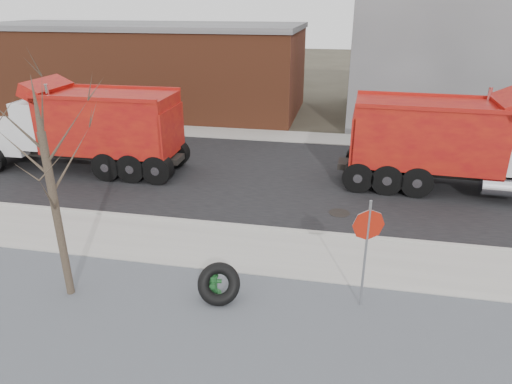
% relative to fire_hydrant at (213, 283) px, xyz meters
% --- Properties ---
extents(ground, '(120.00, 120.00, 0.00)m').
position_rel_fire_hydrant_xyz_m(ground, '(-0.17, 1.99, -0.35)').
color(ground, '#383328').
rests_on(ground, ground).
extents(gravel_verge, '(60.00, 5.00, 0.03)m').
position_rel_fire_hydrant_xyz_m(gravel_verge, '(-0.17, -1.51, -0.33)').
color(gravel_verge, gray).
rests_on(gravel_verge, ground).
extents(sidewalk, '(60.00, 2.50, 0.06)m').
position_rel_fire_hydrant_xyz_m(sidewalk, '(-0.17, 2.24, -0.32)').
color(sidewalk, '#9E9B93').
rests_on(sidewalk, ground).
extents(curb, '(60.00, 0.15, 0.11)m').
position_rel_fire_hydrant_xyz_m(curb, '(-0.17, 3.54, -0.29)').
color(curb, '#9E9B93').
rests_on(curb, ground).
extents(road, '(60.00, 9.40, 0.02)m').
position_rel_fire_hydrant_xyz_m(road, '(-0.17, 8.29, -0.34)').
color(road, black).
rests_on(road, ground).
extents(far_sidewalk, '(60.00, 2.00, 0.06)m').
position_rel_fire_hydrant_xyz_m(far_sidewalk, '(-0.17, 13.99, -0.32)').
color(far_sidewalk, '#9E9B93').
rests_on(far_sidewalk, ground).
extents(building_grey, '(12.00, 10.00, 8.00)m').
position_rel_fire_hydrant_xyz_m(building_grey, '(8.83, 19.99, 3.65)').
color(building_grey, gray).
rests_on(building_grey, ground).
extents(building_brick, '(20.20, 8.20, 5.30)m').
position_rel_fire_hydrant_xyz_m(building_brick, '(-10.17, 18.99, 2.31)').
color(building_brick, brown).
rests_on(building_brick, ground).
extents(bare_tree, '(3.20, 3.20, 5.20)m').
position_rel_fire_hydrant_xyz_m(bare_tree, '(-3.37, -0.61, 2.95)').
color(bare_tree, '#382D23').
rests_on(bare_tree, ground).
extents(fire_hydrant, '(0.43, 0.42, 0.76)m').
position_rel_fire_hydrant_xyz_m(fire_hydrant, '(0.00, 0.00, 0.00)').
color(fire_hydrant, '#2A6E33').
rests_on(fire_hydrant, ground).
extents(truck_tire, '(1.05, 0.88, 0.97)m').
position_rel_fire_hydrant_xyz_m(truck_tire, '(0.20, -0.17, 0.10)').
color(truck_tire, black).
rests_on(truck_tire, ground).
extents(stop_sign, '(0.69, 0.26, 2.65)m').
position_rel_fire_hydrant_xyz_m(stop_sign, '(3.44, 0.27, 1.47)').
color(stop_sign, gray).
rests_on(stop_sign, ground).
extents(dump_truck_red_a, '(9.08, 2.83, 3.64)m').
position_rel_fire_hydrant_xyz_m(dump_truck_red_a, '(6.87, 8.14, 1.50)').
color(dump_truck_red_a, black).
rests_on(dump_truck_red_a, ground).
extents(dump_truck_red_b, '(8.62, 2.57, 3.63)m').
position_rel_fire_hydrant_xyz_m(dump_truck_red_b, '(-7.47, 7.53, 1.50)').
color(dump_truck_red_b, black).
rests_on(dump_truck_red_b, ground).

